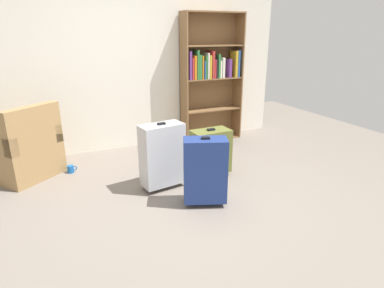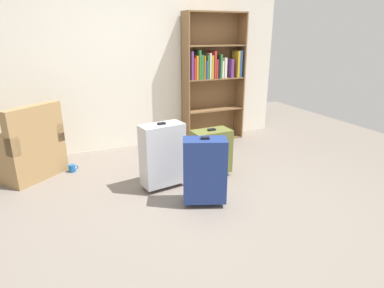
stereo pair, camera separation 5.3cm
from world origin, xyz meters
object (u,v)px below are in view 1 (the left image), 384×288
mug (71,169)px  suitcase_silver (162,155)px  bookshelf (210,74)px  suitcase_navy_blue (205,170)px  armchair (23,152)px  suitcase_olive (211,151)px

mug → suitcase_silver: bearing=-43.2°
bookshelf → mug: bearing=-166.6°
mug → suitcase_navy_blue: size_ratio=0.17×
armchair → suitcase_silver: size_ratio=1.28×
mug → suitcase_navy_blue: 1.87m
suitcase_olive → bookshelf: bearing=63.5°
suitcase_olive → mug: bearing=153.1°
bookshelf → mug: 2.51m
suitcase_navy_blue → suitcase_silver: size_ratio=0.95×
suitcase_silver → suitcase_olive: (0.64, 0.07, -0.08)m
bookshelf → suitcase_silver: bookshelf is taller
armchair → suitcase_olive: 2.27m
mug → suitcase_navy_blue: (1.19, -1.40, 0.33)m
bookshelf → suitcase_olive: (-0.66, -1.33, -0.74)m
suitcase_navy_blue → armchair: bearing=137.9°
bookshelf → suitcase_olive: size_ratio=3.28×
bookshelf → suitcase_olive: 1.66m
suitcase_navy_blue → suitcase_olive: 0.72m
armchair → suitcase_silver: armchair is taller
suitcase_olive → armchair: bearing=156.0°
bookshelf → suitcase_olive: bookshelf is taller
suitcase_silver → suitcase_olive: size_ratio=1.27×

